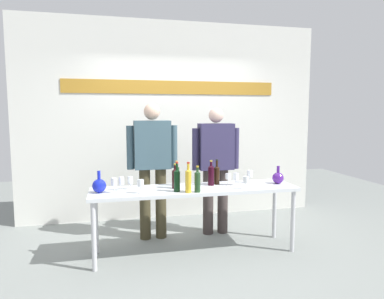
# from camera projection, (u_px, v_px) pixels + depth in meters

# --- Properties ---
(ground_plane) EXTENTS (10.00, 10.00, 0.00)m
(ground_plane) POSITION_uv_depth(u_px,v_px,m) (195.00, 252.00, 4.05)
(ground_plane) COLOR gray
(back_wall) EXTENTS (4.61, 0.11, 3.00)m
(back_wall) POSITION_uv_depth(u_px,v_px,m) (173.00, 121.00, 5.33)
(back_wall) COLOR silver
(back_wall) RESTS_ON ground
(display_table) EXTENTS (2.37, 0.57, 0.77)m
(display_table) POSITION_uv_depth(u_px,v_px,m) (195.00, 193.00, 3.97)
(display_table) COLOR silver
(display_table) RESTS_ON ground
(decanter_blue_left) EXTENTS (0.15, 0.15, 0.24)m
(decanter_blue_left) POSITION_uv_depth(u_px,v_px,m) (99.00, 185.00, 3.71)
(decanter_blue_left) COLOR #1623BF
(decanter_blue_left) RESTS_ON display_table
(decanter_blue_right) EXTENTS (0.14, 0.14, 0.22)m
(decanter_blue_right) POSITION_uv_depth(u_px,v_px,m) (278.00, 178.00, 4.18)
(decanter_blue_right) COLOR #4E1F87
(decanter_blue_right) RESTS_ON display_table
(presenter_left) EXTENTS (0.65, 0.22, 1.75)m
(presenter_left) POSITION_uv_depth(u_px,v_px,m) (152.00, 161.00, 4.40)
(presenter_left) COLOR #3E3723
(presenter_left) RESTS_ON ground
(presenter_right) EXTENTS (0.65, 0.22, 1.69)m
(presenter_right) POSITION_uv_depth(u_px,v_px,m) (216.00, 162.00, 4.59)
(presenter_right) COLOR #3C3230
(presenter_right) RESTS_ON ground
(wine_bottle_0) EXTENTS (0.07, 0.07, 0.33)m
(wine_bottle_0) POSITION_uv_depth(u_px,v_px,m) (177.00, 179.00, 3.76)
(wine_bottle_0) COLOR black
(wine_bottle_0) RESTS_ON display_table
(wine_bottle_1) EXTENTS (0.07, 0.07, 0.30)m
(wine_bottle_1) POSITION_uv_depth(u_px,v_px,m) (217.00, 174.00, 4.15)
(wine_bottle_1) COLOR black
(wine_bottle_1) RESTS_ON display_table
(wine_bottle_2) EXTENTS (0.07, 0.07, 0.29)m
(wine_bottle_2) POSITION_uv_depth(u_px,v_px,m) (197.00, 181.00, 3.73)
(wine_bottle_2) COLOR #214122
(wine_bottle_2) RESTS_ON display_table
(wine_bottle_3) EXTENTS (0.06, 0.06, 0.30)m
(wine_bottle_3) POSITION_uv_depth(u_px,v_px,m) (177.00, 175.00, 4.07)
(wine_bottle_3) COLOR #1B3C1D
(wine_bottle_3) RESTS_ON display_table
(wine_bottle_4) EXTENTS (0.07, 0.07, 0.28)m
(wine_bottle_4) POSITION_uv_depth(u_px,v_px,m) (175.00, 178.00, 3.92)
(wine_bottle_4) COLOR black
(wine_bottle_4) RESTS_ON display_table
(wine_bottle_5) EXTENTS (0.07, 0.07, 0.33)m
(wine_bottle_5) POSITION_uv_depth(u_px,v_px,m) (188.00, 180.00, 3.71)
(wine_bottle_5) COLOR gold
(wine_bottle_5) RESTS_ON display_table
(wine_bottle_6) EXTENTS (0.07, 0.07, 0.30)m
(wine_bottle_6) POSITION_uv_depth(u_px,v_px,m) (211.00, 174.00, 4.09)
(wine_bottle_6) COLOR black
(wine_bottle_6) RESTS_ON display_table
(wine_glass_left_0) EXTENTS (0.06, 0.06, 0.16)m
(wine_glass_left_0) POSITION_uv_depth(u_px,v_px,m) (114.00, 182.00, 3.70)
(wine_glass_left_0) COLOR white
(wine_glass_left_0) RESTS_ON display_table
(wine_glass_left_1) EXTENTS (0.07, 0.07, 0.15)m
(wine_glass_left_1) POSITION_uv_depth(u_px,v_px,m) (141.00, 183.00, 3.68)
(wine_glass_left_1) COLOR white
(wine_glass_left_1) RESTS_ON display_table
(wine_glass_left_2) EXTENTS (0.06, 0.06, 0.15)m
(wine_glass_left_2) POSITION_uv_depth(u_px,v_px,m) (130.00, 180.00, 3.87)
(wine_glass_left_2) COLOR white
(wine_glass_left_2) RESTS_ON display_table
(wine_glass_left_3) EXTENTS (0.06, 0.06, 0.15)m
(wine_glass_left_3) POSITION_uv_depth(u_px,v_px,m) (121.00, 181.00, 3.82)
(wine_glass_left_3) COLOR white
(wine_glass_left_3) RESTS_ON display_table
(wine_glass_right_0) EXTENTS (0.07, 0.07, 0.14)m
(wine_glass_right_0) POSITION_uv_depth(u_px,v_px,m) (228.00, 177.00, 4.09)
(wine_glass_right_0) COLOR white
(wine_glass_right_0) RESTS_ON display_table
(wine_glass_right_1) EXTENTS (0.06, 0.06, 0.15)m
(wine_glass_right_1) POSITION_uv_depth(u_px,v_px,m) (246.00, 180.00, 3.89)
(wine_glass_right_1) COLOR white
(wine_glass_right_1) RESTS_ON display_table
(wine_glass_right_2) EXTENTS (0.07, 0.07, 0.15)m
(wine_glass_right_2) POSITION_uv_depth(u_px,v_px,m) (236.00, 177.00, 4.10)
(wine_glass_right_2) COLOR white
(wine_glass_right_2) RESTS_ON display_table
(wine_glass_right_3) EXTENTS (0.07, 0.07, 0.15)m
(wine_glass_right_3) POSITION_uv_depth(u_px,v_px,m) (250.00, 174.00, 4.23)
(wine_glass_right_3) COLOR white
(wine_glass_right_3) RESTS_ON display_table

